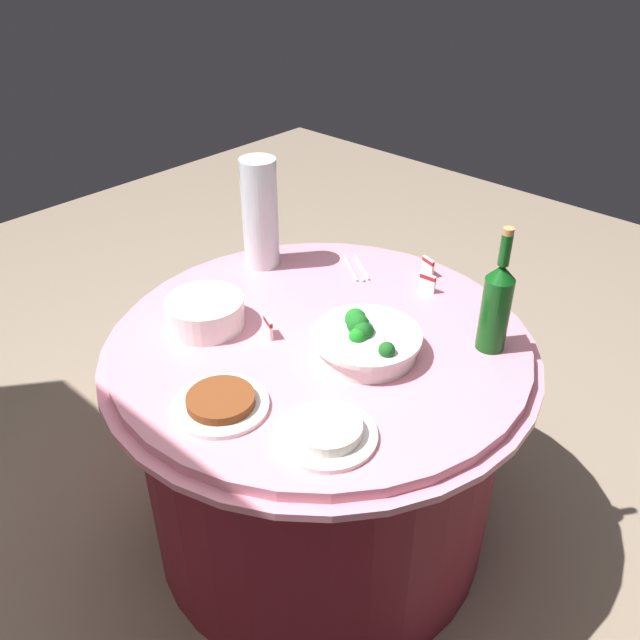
{
  "coord_description": "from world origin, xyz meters",
  "views": [
    {
      "loc": [
        -0.99,
        1.08,
        1.74
      ],
      "look_at": [
        0.0,
        0.0,
        0.79
      ],
      "focal_mm": 37.7,
      "sensor_mm": 36.0,
      "label": 1
    }
  ],
  "objects_px": {
    "decorative_fruit_vase": "(260,219)",
    "food_plate_rice": "(327,432)",
    "broccoli_bowl": "(365,341)",
    "food_plate_stir_fry": "(221,403)",
    "plate_stack": "(205,313)",
    "wine_bottle": "(496,304)",
    "label_placard_front": "(428,265)",
    "label_placard_rear": "(428,282)",
    "label_placard_mid": "(268,326)",
    "serving_tongs": "(357,269)"
  },
  "relations": [
    {
      "from": "wine_bottle",
      "to": "decorative_fruit_vase",
      "type": "xyz_separation_m",
      "value": [
        0.76,
        0.08,
        0.02
      ]
    },
    {
      "from": "serving_tongs",
      "to": "label_placard_rear",
      "type": "distance_m",
      "value": 0.24
    },
    {
      "from": "label_placard_rear",
      "to": "wine_bottle",
      "type": "bearing_deg",
      "value": 156.17
    },
    {
      "from": "plate_stack",
      "to": "food_plate_rice",
      "type": "bearing_deg",
      "value": 168.87
    },
    {
      "from": "food_plate_rice",
      "to": "label_placard_mid",
      "type": "height_order",
      "value": "label_placard_mid"
    },
    {
      "from": "plate_stack",
      "to": "wine_bottle",
      "type": "distance_m",
      "value": 0.76
    },
    {
      "from": "food_plate_rice",
      "to": "serving_tongs",
      "type": "bearing_deg",
      "value": -54.89
    },
    {
      "from": "label_placard_mid",
      "to": "label_placard_rear",
      "type": "height_order",
      "value": "same"
    },
    {
      "from": "broccoli_bowl",
      "to": "label_placard_rear",
      "type": "xyz_separation_m",
      "value": [
        0.06,
        -0.37,
        -0.01
      ]
    },
    {
      "from": "plate_stack",
      "to": "serving_tongs",
      "type": "bearing_deg",
      "value": -101.1
    },
    {
      "from": "broccoli_bowl",
      "to": "food_plate_rice",
      "type": "distance_m",
      "value": 0.33
    },
    {
      "from": "label_placard_mid",
      "to": "label_placard_rear",
      "type": "bearing_deg",
      "value": -109.81
    },
    {
      "from": "food_plate_rice",
      "to": "food_plate_stir_fry",
      "type": "bearing_deg",
      "value": 20.28
    },
    {
      "from": "food_plate_rice",
      "to": "food_plate_stir_fry",
      "type": "distance_m",
      "value": 0.26
    },
    {
      "from": "decorative_fruit_vase",
      "to": "label_placard_front",
      "type": "height_order",
      "value": "decorative_fruit_vase"
    },
    {
      "from": "broccoli_bowl",
      "to": "wine_bottle",
      "type": "height_order",
      "value": "wine_bottle"
    },
    {
      "from": "broccoli_bowl",
      "to": "label_placard_mid",
      "type": "xyz_separation_m",
      "value": [
        0.24,
        0.11,
        -0.01
      ]
    },
    {
      "from": "serving_tongs",
      "to": "food_plate_rice",
      "type": "height_order",
      "value": "food_plate_rice"
    },
    {
      "from": "label_placard_front",
      "to": "label_placard_rear",
      "type": "xyz_separation_m",
      "value": [
        -0.06,
        0.08,
        0.0
      ]
    },
    {
      "from": "broccoli_bowl",
      "to": "decorative_fruit_vase",
      "type": "height_order",
      "value": "decorative_fruit_vase"
    },
    {
      "from": "wine_bottle",
      "to": "label_placard_rear",
      "type": "height_order",
      "value": "wine_bottle"
    },
    {
      "from": "label_placard_mid",
      "to": "plate_stack",
      "type": "bearing_deg",
      "value": 25.65
    },
    {
      "from": "label_placard_front",
      "to": "food_plate_stir_fry",
      "type": "bearing_deg",
      "value": 91.07
    },
    {
      "from": "decorative_fruit_vase",
      "to": "food_plate_stir_fry",
      "type": "distance_m",
      "value": 0.71
    },
    {
      "from": "food_plate_rice",
      "to": "label_placard_rear",
      "type": "relative_size",
      "value": 4.0
    },
    {
      "from": "serving_tongs",
      "to": "label_placard_mid",
      "type": "xyz_separation_m",
      "value": [
        -0.06,
        0.44,
        0.03
      ]
    },
    {
      "from": "decorative_fruit_vase",
      "to": "food_plate_stir_fry",
      "type": "height_order",
      "value": "decorative_fruit_vase"
    },
    {
      "from": "broccoli_bowl",
      "to": "label_placard_mid",
      "type": "distance_m",
      "value": 0.26
    },
    {
      "from": "wine_bottle",
      "to": "serving_tongs",
      "type": "height_order",
      "value": "wine_bottle"
    },
    {
      "from": "plate_stack",
      "to": "label_placard_rear",
      "type": "bearing_deg",
      "value": -121.03
    },
    {
      "from": "plate_stack",
      "to": "label_placard_mid",
      "type": "relative_size",
      "value": 3.82
    },
    {
      "from": "broccoli_bowl",
      "to": "plate_stack",
      "type": "height_order",
      "value": "broccoli_bowl"
    },
    {
      "from": "serving_tongs",
      "to": "label_placard_front",
      "type": "relative_size",
      "value": 2.84
    },
    {
      "from": "label_placard_front",
      "to": "label_placard_mid",
      "type": "relative_size",
      "value": 1.0
    },
    {
      "from": "broccoli_bowl",
      "to": "plate_stack",
      "type": "bearing_deg",
      "value": 25.45
    },
    {
      "from": "decorative_fruit_vase",
      "to": "food_plate_rice",
      "type": "distance_m",
      "value": 0.83
    },
    {
      "from": "broccoli_bowl",
      "to": "food_plate_stir_fry",
      "type": "bearing_deg",
      "value": 74.62
    },
    {
      "from": "decorative_fruit_vase",
      "to": "label_placard_front",
      "type": "distance_m",
      "value": 0.53
    },
    {
      "from": "plate_stack",
      "to": "decorative_fruit_vase",
      "type": "height_order",
      "value": "decorative_fruit_vase"
    },
    {
      "from": "broccoli_bowl",
      "to": "wine_bottle",
      "type": "relative_size",
      "value": 0.83
    },
    {
      "from": "label_placard_rear",
      "to": "food_plate_stir_fry",
      "type": "bearing_deg",
      "value": 86.84
    },
    {
      "from": "serving_tongs",
      "to": "label_placard_rear",
      "type": "xyz_separation_m",
      "value": [
        -0.23,
        -0.04,
        0.03
      ]
    },
    {
      "from": "broccoli_bowl",
      "to": "label_placard_mid",
      "type": "height_order",
      "value": "broccoli_bowl"
    },
    {
      "from": "decorative_fruit_vase",
      "to": "serving_tongs",
      "type": "height_order",
      "value": "decorative_fruit_vase"
    },
    {
      "from": "wine_bottle",
      "to": "food_plate_stir_fry",
      "type": "relative_size",
      "value": 1.53
    },
    {
      "from": "plate_stack",
      "to": "label_placard_front",
      "type": "distance_m",
      "value": 0.7
    },
    {
      "from": "food_plate_stir_fry",
      "to": "label_placard_rear",
      "type": "bearing_deg",
      "value": -93.16
    },
    {
      "from": "food_plate_stir_fry",
      "to": "serving_tongs",
      "type": "bearing_deg",
      "value": -74.9
    },
    {
      "from": "decorative_fruit_vase",
      "to": "label_placard_front",
      "type": "xyz_separation_m",
      "value": [
        -0.42,
        -0.29,
        -0.12
      ]
    },
    {
      "from": "food_plate_rice",
      "to": "label_placard_mid",
      "type": "bearing_deg",
      "value": -26.08
    }
  ]
}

